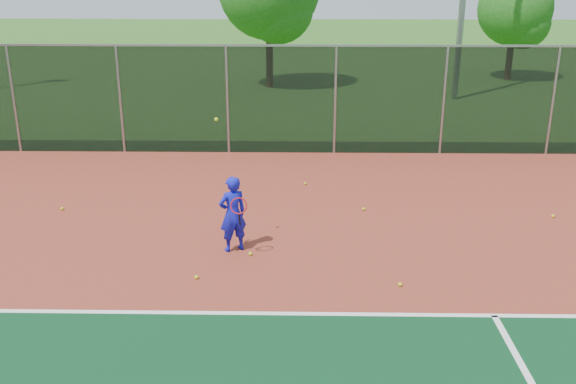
{
  "coord_description": "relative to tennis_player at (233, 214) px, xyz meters",
  "views": [
    {
      "loc": [
        -0.99,
        -5.63,
        5.07
      ],
      "look_at": [
        -1.18,
        5.0,
        1.3
      ],
      "focal_mm": 40.0,
      "sensor_mm": 36.0,
      "label": 1
    }
  ],
  "objects": [
    {
      "name": "practice_ball_1",
      "position": [
        2.63,
        2.1,
        -0.69
      ],
      "size": [
        0.07,
        0.07,
        0.07
      ],
      "primitive_type": "sphere",
      "color": "#C9D618",
      "rests_on": "court_apron"
    },
    {
      "name": "practice_ball_0",
      "position": [
        -0.52,
        -1.19,
        -0.69
      ],
      "size": [
        0.07,
        0.07,
        0.07
      ],
      "primitive_type": "sphere",
      "color": "#C9D618",
      "rests_on": "court_apron"
    },
    {
      "name": "practice_ball_3",
      "position": [
        -3.95,
        2.0,
        -0.69
      ],
      "size": [
        0.07,
        0.07,
        0.07
      ],
      "primitive_type": "sphere",
      "color": "#C9D618",
      "rests_on": "court_apron"
    },
    {
      "name": "practice_ball_6",
      "position": [
        2.91,
        -1.39,
        -0.69
      ],
      "size": [
        0.07,
        0.07,
        0.07
      ],
      "primitive_type": "sphere",
      "color": "#C9D618",
      "rests_on": "court_apron"
    },
    {
      "name": "fence_back",
      "position": [
        2.21,
        6.67,
        0.81
      ],
      "size": [
        30.0,
        0.06,
        3.03
      ],
      "color": "black",
      "rests_on": "court_apron"
    },
    {
      "name": "court_apron",
      "position": [
        2.21,
        -3.33,
        -0.74
      ],
      "size": [
        30.0,
        20.0,
        0.02
      ],
      "primitive_type": "cube",
      "color": "maroon",
      "rests_on": "ground"
    },
    {
      "name": "practice_ball_5",
      "position": [
        6.61,
        1.76,
        -0.69
      ],
      "size": [
        0.07,
        0.07,
        0.07
      ],
      "primitive_type": "sphere",
      "color": "#C9D618",
      "rests_on": "court_apron"
    },
    {
      "name": "tree_back_mid",
      "position": [
        11.03,
        19.18,
        2.3
      ],
      "size": [
        3.32,
        3.32,
        4.87
      ],
      "color": "#352413",
      "rests_on": "ground"
    },
    {
      "name": "tennis_player",
      "position": [
        0.0,
        0.0,
        0.0
      ],
      "size": [
        0.63,
        0.69,
        2.51
      ],
      "color": "#1417BC",
      "rests_on": "court_apron"
    },
    {
      "name": "practice_ball_2",
      "position": [
        0.33,
        -0.24,
        -0.69
      ],
      "size": [
        0.07,
        0.07,
        0.07
      ],
      "primitive_type": "sphere",
      "color": "#C9D618",
      "rests_on": "court_apron"
    },
    {
      "name": "practice_ball_4",
      "position": [
        1.37,
        3.81,
        -0.69
      ],
      "size": [
        0.07,
        0.07,
        0.07
      ],
      "primitive_type": "sphere",
      "color": "#C9D618",
      "rests_on": "court_apron"
    }
  ]
}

